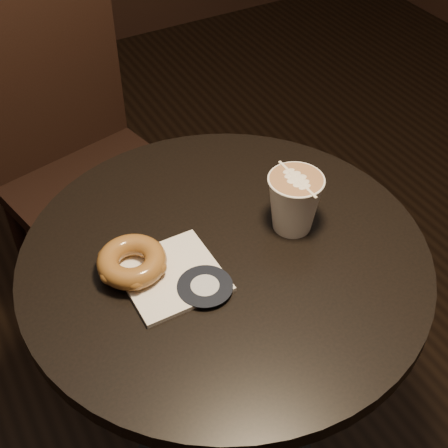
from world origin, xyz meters
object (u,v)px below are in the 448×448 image
object	(u,v)px
chair	(73,139)
pastry_bag	(172,276)
cafe_table	(225,325)
doughnut	(132,261)
latte_cup	(294,203)

from	to	relation	value
chair	pastry_bag	distance (m)	0.71
chair	cafe_table	bearing A→B (deg)	-97.44
chair	pastry_bag	size ratio (longest dim) A/B	6.80
pastry_bag	cafe_table	bearing A→B (deg)	3.90
doughnut	latte_cup	size ratio (longest dim) A/B	1.06
cafe_table	doughnut	xyz separation A→B (m)	(-0.15, 0.03, 0.23)
cafe_table	doughnut	world-z (taller)	doughnut
cafe_table	chair	distance (m)	0.68
pastry_bag	doughnut	size ratio (longest dim) A/B	1.35
chair	latte_cup	distance (m)	0.74
doughnut	cafe_table	bearing A→B (deg)	-12.09
doughnut	latte_cup	xyz separation A→B (m)	(0.29, -0.03, 0.03)
cafe_table	pastry_bag	world-z (taller)	pastry_bag
pastry_bag	doughnut	bearing A→B (deg)	141.71
chair	latte_cup	world-z (taller)	chair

